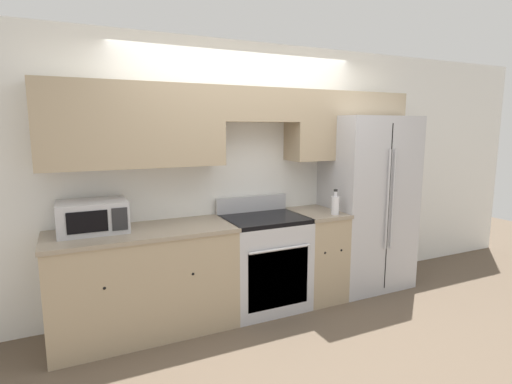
{
  "coord_description": "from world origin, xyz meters",
  "views": [
    {
      "loc": [
        -1.6,
        -3.06,
        1.77
      ],
      "look_at": [
        -0.0,
        0.31,
        1.16
      ],
      "focal_mm": 28.0,
      "sensor_mm": 36.0,
      "label": 1
    }
  ],
  "objects_px": {
    "refrigerator": "(366,203)",
    "microwave": "(93,217)",
    "bottle": "(335,205)",
    "oven_range": "(264,262)"
  },
  "relations": [
    {
      "from": "oven_range",
      "to": "microwave",
      "type": "distance_m",
      "value": 1.64
    },
    {
      "from": "refrigerator",
      "to": "bottle",
      "type": "bearing_deg",
      "value": -157.61
    },
    {
      "from": "refrigerator",
      "to": "microwave",
      "type": "bearing_deg",
      "value": 178.87
    },
    {
      "from": "refrigerator",
      "to": "microwave",
      "type": "relative_size",
      "value": 3.47
    },
    {
      "from": "oven_range",
      "to": "bottle",
      "type": "height_order",
      "value": "bottle"
    },
    {
      "from": "refrigerator",
      "to": "oven_range",
      "type": "bearing_deg",
      "value": -178.18
    },
    {
      "from": "refrigerator",
      "to": "bottle",
      "type": "height_order",
      "value": "refrigerator"
    },
    {
      "from": "microwave",
      "to": "oven_range",
      "type": "bearing_deg",
      "value": -3.6
    },
    {
      "from": "oven_range",
      "to": "microwave",
      "type": "height_order",
      "value": "microwave"
    },
    {
      "from": "refrigerator",
      "to": "microwave",
      "type": "distance_m",
      "value": 2.81
    }
  ]
}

